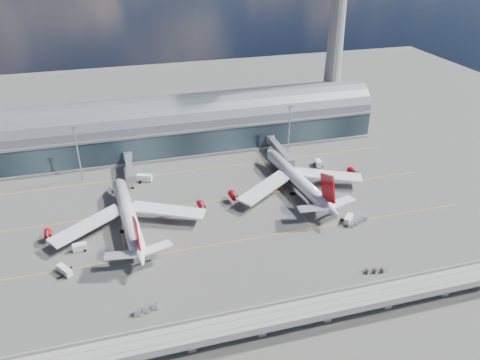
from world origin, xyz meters
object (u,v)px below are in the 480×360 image
object	(u,v)px
floodlight_mast_right	(289,129)
service_truck_3	(348,219)
service_truck_0	(65,270)
service_truck_1	(80,247)
airliner_right	(297,180)
cargo_train_2	(357,222)
floodlight_mast_left	(78,152)
cargo_train_1	(377,270)
control_tower	(336,35)
service_truck_5	(145,178)
service_truck_4	(318,163)
cargo_train_0	(146,310)
service_truck_2	(319,202)
airliner_left	(128,216)

from	to	relation	value
floodlight_mast_right	service_truck_3	distance (m)	66.05
service_truck_0	service_truck_1	bearing A→B (deg)	33.85
airliner_right	cargo_train_2	world-z (taller)	airliner_right
floodlight_mast_left	cargo_train_1	world-z (taller)	floodlight_mast_left
control_tower	service_truck_1	xyz separation A→B (m)	(-134.99, -83.39, -50.22)
service_truck_5	cargo_train_1	distance (m)	109.17
airliner_right	service_truck_4	bearing A→B (deg)	40.20
control_tower	service_truck_0	distance (m)	176.36
control_tower	service_truck_5	xyz separation A→B (m)	(-107.76, -37.42, -49.99)
floodlight_mast_left	service_truck_3	size ratio (longest dim) A/B	4.52
cargo_train_0	cargo_train_1	distance (m)	75.91
service_truck_5	cargo_train_2	xyz separation A→B (m)	(75.97, -57.46, -0.77)
floodlight_mast_right	cargo_train_1	size ratio (longest dim) A/B	3.34
cargo_train_1	service_truck_2	bearing A→B (deg)	-10.77
service_truck_2	cargo_train_2	world-z (taller)	service_truck_2
service_truck_1	service_truck_2	bearing A→B (deg)	-90.69
service_truck_0	service_truck_3	size ratio (longest dim) A/B	1.14
service_truck_3	cargo_train_1	size ratio (longest dim) A/B	0.74
service_truck_4	service_truck_5	distance (m)	82.10
control_tower	service_truck_4	distance (m)	72.16
service_truck_4	cargo_train_2	bearing A→B (deg)	-85.65
airliner_left	service_truck_0	bearing A→B (deg)	-141.71
airliner_right	service_truck_1	xyz separation A→B (m)	(-90.21, -18.91, -3.88)
service_truck_2	service_truck_0	bearing A→B (deg)	106.82
service_truck_3	service_truck_5	distance (m)	91.76
control_tower	cargo_train_1	bearing A→B (deg)	-107.87
airliner_left	floodlight_mast_right	bearing A→B (deg)	25.00
service_truck_1	cargo_train_2	size ratio (longest dim) A/B	0.49
airliner_right	service_truck_2	size ratio (longest dim) A/B	7.83
cargo_train_0	control_tower	bearing A→B (deg)	-30.60
floodlight_mast_right	service_truck_4	distance (m)	22.69
service_truck_1	cargo_train_1	size ratio (longest dim) A/B	0.65
airliner_right	cargo_train_0	bearing A→B (deg)	-147.61
floodlight_mast_left	floodlight_mast_right	xyz separation A→B (m)	(100.00, 0.00, 0.00)
service_truck_4	cargo_train_1	world-z (taller)	service_truck_4
airliner_left	service_truck_2	world-z (taller)	airliner_left
airliner_left	service_truck_4	size ratio (longest dim) A/B	11.29
control_tower	airliner_right	bearing A→B (deg)	-124.77
control_tower	floodlight_mast_right	size ratio (longest dim) A/B	4.01
floodlight_mast_left	service_truck_0	bearing A→B (deg)	-93.97
service_truck_1	cargo_train_2	xyz separation A→B (m)	(103.20, -11.48, -0.54)
service_truck_4	cargo_train_2	distance (m)	50.24
service_truck_0	service_truck_2	world-z (taller)	service_truck_2
floodlight_mast_right	service_truck_4	world-z (taller)	floodlight_mast_right
control_tower	service_truck_2	xyz separation A→B (m)	(-40.73, -78.26, -50.12)
floodlight_mast_left	airliner_left	distance (m)	50.30
service_truck_2	cargo_train_2	bearing A→B (deg)	-144.64
airliner_right	service_truck_0	size ratio (longest dim) A/B	9.95
control_tower	service_truck_3	distance (m)	111.16
control_tower	cargo_train_0	bearing A→B (deg)	-133.82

